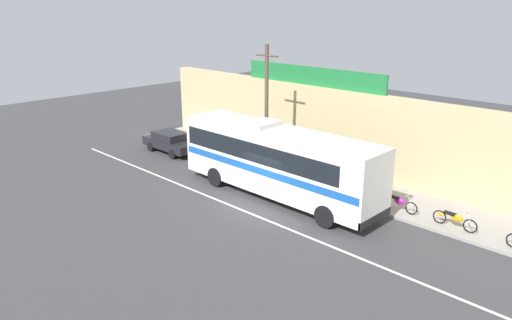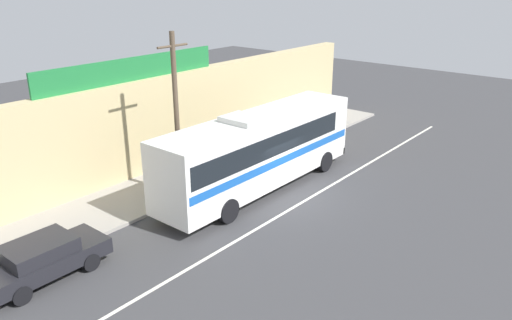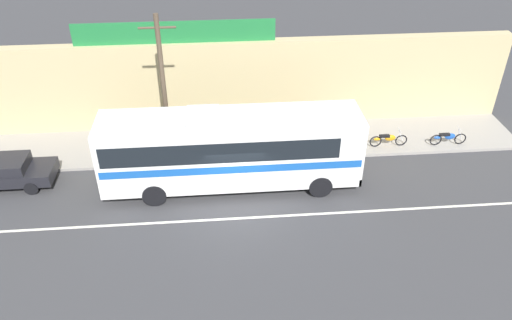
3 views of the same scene
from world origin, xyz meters
The scene contains 12 objects.
ground_plane centered at (0.00, 0.00, 0.00)m, with size 70.00×70.00×0.00m, color #3A3A3D.
sidewalk_slab centered at (0.00, 5.20, 0.07)m, with size 30.00×3.60×0.14m, color gray.
storefront_facade centered at (0.00, 7.35, 2.40)m, with size 30.00×0.70×4.80m, color tan.
storefront_billboard centered at (-2.59, 7.35, 5.35)m, with size 10.05×0.12×1.10m, color #1E7538.
road_center_stripe centered at (0.00, -0.80, 0.00)m, with size 30.00×0.14×0.01m, color silver.
intercity_bus centered at (-0.21, 1.63, 2.07)m, with size 11.44×2.61×3.78m.
parked_car centered at (-10.41, 2.54, 0.74)m, with size 4.21×1.83×1.37m.
utility_pole centered at (-3.04, 3.90, 3.89)m, with size 1.60×0.22×7.23m.
motorcycle_purple centered at (7.96, 4.11, 0.57)m, with size 1.96×0.56×0.94m.
motorcycle_green centered at (11.06, 3.99, 0.57)m, with size 1.92×0.56×0.94m.
motorcycle_blue centered at (5.27, 4.10, 0.57)m, with size 1.97×0.56×0.94m.
pedestrian_far_right centered at (1.31, 4.50, 1.04)m, with size 0.30×0.48×1.56m.
Camera 3 is at (-0.64, -17.17, 13.86)m, focal length 35.26 mm.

